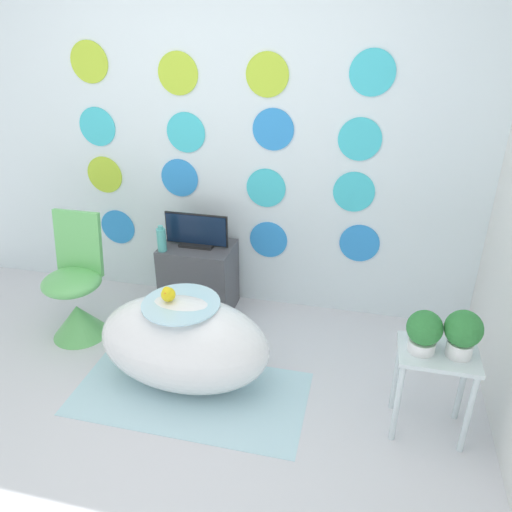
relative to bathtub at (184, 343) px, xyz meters
name	(u,v)px	position (x,y,z in m)	size (l,w,h in m)	color
ground_plane	(133,469)	(-0.04, -0.67, -0.30)	(12.00, 12.00, 0.00)	silver
wall_back_dotted	(225,134)	(-0.04, 1.09, 1.00)	(4.61, 0.05, 2.60)	white
rug	(191,393)	(0.05, -0.08, -0.30)	(1.39, 0.70, 0.01)	silver
bathtub	(184,343)	(0.00, 0.00, 0.00)	(1.04, 0.55, 0.60)	white
rubber_duck	(168,294)	(-0.06, -0.02, 0.35)	(0.08, 0.09, 0.10)	yellow
chair	(76,300)	(-0.92, 0.33, -0.03)	(0.40, 0.40, 0.87)	#66C166
tv_cabinet	(199,277)	(-0.21, 0.85, -0.04)	(0.52, 0.38, 0.53)	#4C4C51
tv	(196,232)	(-0.21, 0.85, 0.34)	(0.47, 0.12, 0.25)	black
vase	(162,239)	(-0.42, 0.71, 0.32)	(0.07, 0.07, 0.19)	#51B2AD
side_table	(435,371)	(1.41, -0.04, 0.10)	(0.40, 0.29, 0.52)	silver
potted_plant_left	(424,331)	(1.32, -0.05, 0.34)	(0.18, 0.18, 0.23)	white
potted_plant_right	(463,332)	(1.50, -0.04, 0.36)	(0.19, 0.19, 0.25)	white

